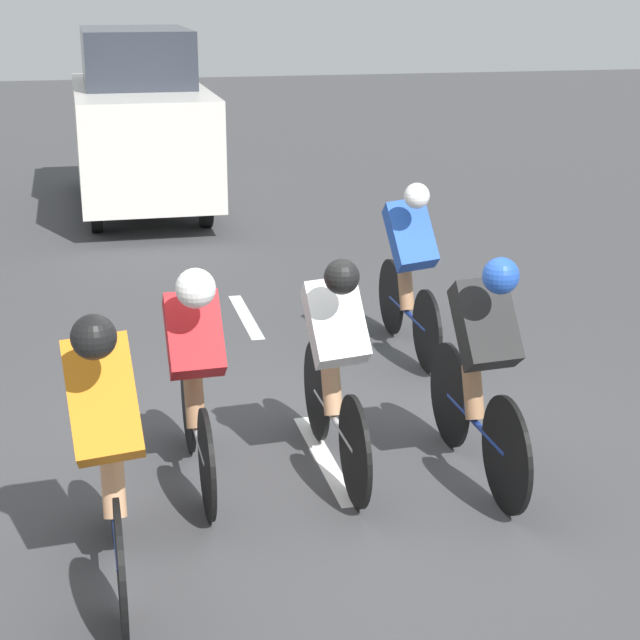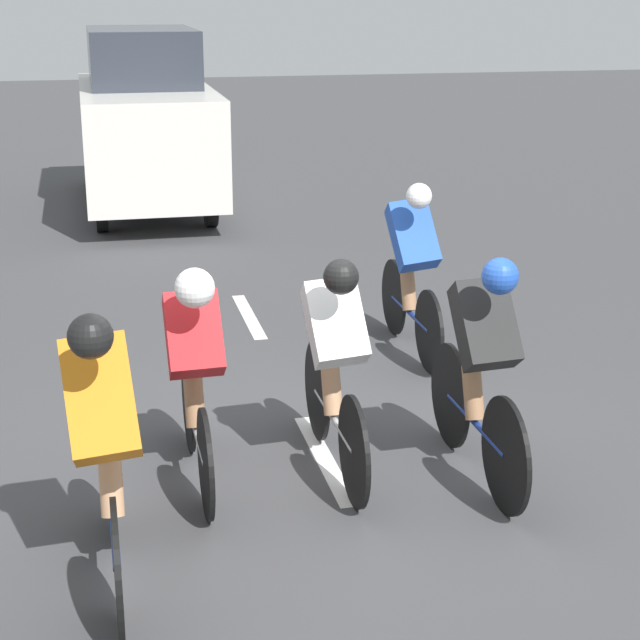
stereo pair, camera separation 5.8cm
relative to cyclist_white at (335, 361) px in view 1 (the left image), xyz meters
name	(u,v)px [view 1 (the left image)]	position (x,y,z in m)	size (l,w,h in m)	color
ground_plane	(329,467)	(0.02, -0.09, -0.75)	(60.00, 60.00, 0.00)	#424244
lane_stripe_mid	(324,458)	(0.02, -0.22, -0.75)	(0.12, 1.40, 0.01)	white
lane_stripe_far	(246,316)	(0.02, -3.42, -0.75)	(0.12, 1.40, 0.01)	white
cyclist_white	(335,361)	(0.00, 0.00, 0.00)	(0.36, 1.69, 1.46)	black
cyclist_orange	(108,445)	(1.41, 1.07, 0.05)	(0.37, 1.65, 1.55)	black
cyclist_black	(482,363)	(-0.84, 0.29, 0.01)	(0.34, 1.67, 1.49)	black
cyclist_red	(195,369)	(0.86, -0.01, 0.01)	(0.33, 1.63, 1.45)	black
cyclist_blue	(410,264)	(-1.14, -2.08, 0.02)	(0.38, 1.66, 1.49)	black
support_car	(140,121)	(0.57, -8.81, 0.42)	(1.70, 4.54, 2.39)	black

